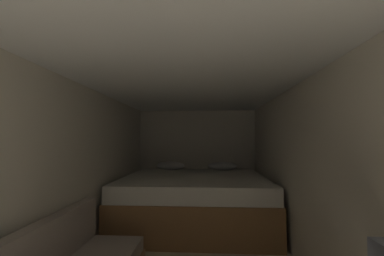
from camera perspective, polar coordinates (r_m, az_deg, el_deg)
name	(u,v)px	position (r m, az deg, el deg)	size (l,w,h in m)	color
wall_back	(197,158)	(5.24, 1.18, -7.10)	(2.58, 0.05, 2.05)	beige
wall_left	(68,176)	(2.91, -27.38, -10.11)	(0.05, 5.42, 2.05)	beige
wall_right	(314,178)	(2.73, 26.90, -10.61)	(0.05, 5.42, 2.05)	beige
ceiling_slab	(187,76)	(2.58, -1.15, 12.14)	(2.58, 5.42, 0.05)	white
bed	(195,199)	(4.24, 0.62, -16.59)	(2.36, 2.08, 0.97)	olive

